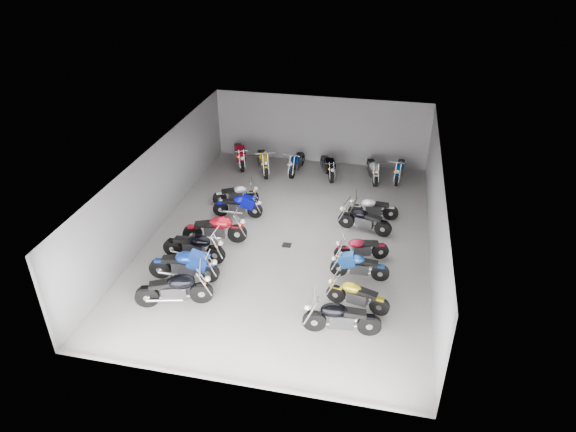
% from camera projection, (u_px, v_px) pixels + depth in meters
% --- Properties ---
extents(ground, '(14.00, 14.00, 0.00)m').
position_uv_depth(ground, '(290.00, 238.00, 18.89)').
color(ground, '#999791').
rests_on(ground, ground).
extents(wall_back, '(10.00, 0.10, 3.20)m').
position_uv_depth(wall_back, '(321.00, 130.00, 23.99)').
color(wall_back, slate).
rests_on(wall_back, ground).
extents(wall_left, '(0.10, 14.00, 3.20)m').
position_uv_depth(wall_left, '(158.00, 186.00, 18.99)').
color(wall_left, slate).
rests_on(wall_left, ground).
extents(wall_right, '(0.10, 14.00, 3.20)m').
position_uv_depth(wall_right, '(436.00, 215.00, 17.17)').
color(wall_right, slate).
rests_on(wall_right, ground).
extents(ceiling, '(10.00, 14.00, 0.04)m').
position_uv_depth(ceiling, '(290.00, 157.00, 17.26)').
color(ceiling, black).
rests_on(ceiling, wall_back).
extents(drain_grate, '(0.32, 0.32, 0.01)m').
position_uv_depth(drain_grate, '(287.00, 245.00, 18.46)').
color(drain_grate, black).
rests_on(drain_grate, ground).
extents(motorcycle_left_a, '(2.27, 0.89, 1.03)m').
position_uv_depth(motorcycle_left_a, '(175.00, 289.00, 15.38)').
color(motorcycle_left_a, black).
rests_on(motorcycle_left_a, ground).
extents(motorcycle_left_b, '(2.33, 0.51, 1.02)m').
position_uv_depth(motorcycle_left_b, '(185.00, 265.00, 16.44)').
color(motorcycle_left_b, black).
rests_on(motorcycle_left_b, ground).
extents(motorcycle_left_c, '(2.26, 0.46, 0.99)m').
position_uv_depth(motorcycle_left_c, '(194.00, 246.00, 17.42)').
color(motorcycle_left_c, black).
rests_on(motorcycle_left_c, ground).
extents(motorcycle_left_d, '(2.29, 0.70, 1.02)m').
position_uv_depth(motorcycle_left_d, '(215.00, 229.00, 18.36)').
color(motorcycle_left_d, black).
rests_on(motorcycle_left_d, ground).
extents(motorcycle_left_e, '(1.97, 0.45, 0.87)m').
position_uv_depth(motorcycle_left_e, '(238.00, 206.00, 20.00)').
color(motorcycle_left_e, black).
rests_on(motorcycle_left_e, ground).
extents(motorcycle_left_f, '(1.84, 0.67, 0.83)m').
position_uv_depth(motorcycle_left_f, '(236.00, 194.00, 20.88)').
color(motorcycle_left_f, black).
rests_on(motorcycle_left_f, ground).
extents(motorcycle_right_a, '(2.22, 0.50, 0.98)m').
position_uv_depth(motorcycle_right_a, '(341.00, 318.00, 14.34)').
color(motorcycle_right_a, black).
rests_on(motorcycle_right_a, ground).
extents(motorcycle_right_b, '(1.95, 0.58, 0.87)m').
position_uv_depth(motorcycle_right_b, '(357.00, 295.00, 15.28)').
color(motorcycle_right_b, black).
rests_on(motorcycle_right_b, ground).
extents(motorcycle_right_c, '(1.93, 0.37, 0.85)m').
position_uv_depth(motorcycle_right_c, '(359.00, 266.00, 16.58)').
color(motorcycle_right_c, black).
rests_on(motorcycle_right_c, ground).
extents(motorcycle_right_d, '(1.85, 0.71, 0.84)m').
position_uv_depth(motorcycle_right_d, '(361.00, 248.00, 17.48)').
color(motorcycle_right_d, black).
rests_on(motorcycle_right_d, ground).
extents(motorcycle_right_e, '(2.04, 0.63, 0.91)m').
position_uv_depth(motorcycle_right_e, '(364.00, 220.00, 19.03)').
color(motorcycle_right_e, black).
rests_on(motorcycle_right_e, ground).
extents(motorcycle_right_f, '(1.95, 0.44, 0.86)m').
position_uv_depth(motorcycle_right_f, '(373.00, 208.00, 19.85)').
color(motorcycle_right_f, black).
rests_on(motorcycle_right_f, ground).
extents(motorcycle_back_a, '(1.07, 2.16, 1.01)m').
position_uv_depth(motorcycle_back_a, '(240.00, 154.00, 24.17)').
color(motorcycle_back_a, black).
rests_on(motorcycle_back_a, ground).
extents(motorcycle_back_b, '(1.01, 2.18, 1.01)m').
position_uv_depth(motorcycle_back_b, '(263.00, 161.00, 23.53)').
color(motorcycle_back_b, black).
rests_on(motorcycle_back_b, ground).
extents(motorcycle_back_c, '(0.46, 2.06, 0.91)m').
position_uv_depth(motorcycle_back_c, '(297.00, 162.00, 23.51)').
color(motorcycle_back_c, black).
rests_on(motorcycle_back_c, ground).
extents(motorcycle_back_d, '(0.92, 1.98, 0.92)m').
position_uv_depth(motorcycle_back_d, '(327.00, 166.00, 23.15)').
color(motorcycle_back_d, black).
rests_on(motorcycle_back_d, ground).
extents(motorcycle_back_e, '(0.66, 2.04, 0.91)m').
position_uv_depth(motorcycle_back_e, '(373.00, 169.00, 22.84)').
color(motorcycle_back_e, black).
rests_on(motorcycle_back_e, ground).
extents(motorcycle_back_f, '(0.46, 2.04, 0.90)m').
position_uv_depth(motorcycle_back_f, '(400.00, 169.00, 22.86)').
color(motorcycle_back_f, black).
rests_on(motorcycle_back_f, ground).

